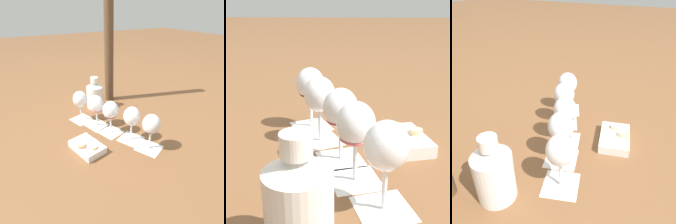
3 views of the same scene
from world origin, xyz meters
TOP-DOWN VIEW (x-y plane):
  - ground_plane at (0.00, 0.00)m, footprint 8.00×8.00m
  - tasting_card_0 at (-0.20, -0.09)m, footprint 0.13×0.13m
  - tasting_card_1 at (-0.10, -0.04)m, footprint 0.13×0.13m
  - tasting_card_2 at (-0.01, -0.01)m, footprint 0.13×0.13m
  - tasting_card_3 at (0.10, 0.05)m, footprint 0.14×0.14m
  - tasting_card_4 at (0.20, 0.08)m, footprint 0.14×0.14m
  - wine_glass_0 at (-0.20, -0.09)m, footprint 0.08×0.08m
  - wine_glass_1 at (-0.10, -0.04)m, footprint 0.08×0.08m
  - wine_glass_2 at (-0.01, -0.01)m, footprint 0.08×0.08m
  - wine_glass_3 at (0.10, 0.05)m, footprint 0.08×0.08m
  - wine_glass_4 at (0.20, 0.08)m, footprint 0.08×0.08m
  - ceramic_vase at (-0.31, 0.05)m, footprint 0.10×0.10m
  - snack_dish at (0.07, -0.17)m, footprint 0.18×0.14m
  - umbrella_pole at (-0.37, 0.19)m, footprint 0.06×0.06m

SIDE VIEW (x-z plane):
  - ground_plane at x=0.00m, z-range 0.00..0.00m
  - tasting_card_0 at x=-0.20m, z-range 0.00..0.00m
  - tasting_card_1 at x=-0.10m, z-range 0.00..0.00m
  - tasting_card_2 at x=-0.01m, z-range 0.00..0.00m
  - tasting_card_3 at x=0.10m, z-range 0.00..0.00m
  - tasting_card_4 at x=0.20m, z-range 0.00..0.00m
  - snack_dish at x=0.07m, z-range -0.01..0.04m
  - ceramic_vase at x=-0.31m, z-range -0.01..0.19m
  - wine_glass_4 at x=0.20m, z-range 0.03..0.21m
  - wine_glass_0 at x=-0.20m, z-range 0.03..0.21m
  - wine_glass_3 at x=0.10m, z-range 0.03..0.21m
  - wine_glass_2 at x=-0.01m, z-range 0.03..0.21m
  - wine_glass_1 at x=-0.10m, z-range 0.03..0.21m
  - umbrella_pole at x=-0.37m, z-range 0.00..0.87m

